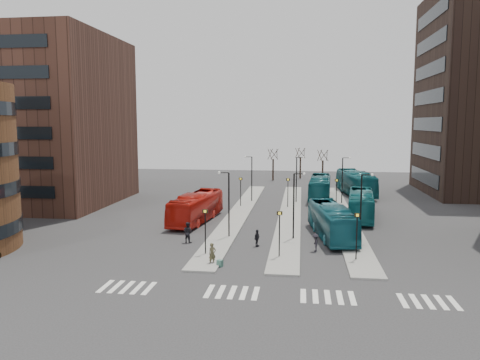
# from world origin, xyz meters

# --- Properties ---
(ground) EXTENTS (160.00, 160.00, 0.00)m
(ground) POSITION_xyz_m (0.00, 0.00, 0.00)
(ground) COLOR #29292C
(ground) RESTS_ON ground
(island_left) EXTENTS (2.50, 45.00, 0.15)m
(island_left) POSITION_xyz_m (-4.00, 30.00, 0.07)
(island_left) COLOR gray
(island_left) RESTS_ON ground
(island_mid) EXTENTS (2.50, 45.00, 0.15)m
(island_mid) POSITION_xyz_m (2.00, 30.00, 0.07)
(island_mid) COLOR gray
(island_mid) RESTS_ON ground
(island_right) EXTENTS (2.50, 45.00, 0.15)m
(island_right) POSITION_xyz_m (8.00, 30.00, 0.07)
(island_right) COLOR gray
(island_right) RESTS_ON ground
(suitcase) EXTENTS (0.51, 0.46, 0.52)m
(suitcase) POSITION_xyz_m (-2.71, 9.18, 0.26)
(suitcase) COLOR navy
(suitcase) RESTS_ON ground
(red_bus) EXTENTS (4.00, 11.55, 3.15)m
(red_bus) POSITION_xyz_m (-8.03, 24.64, 1.58)
(red_bus) COLOR #B5170D
(red_bus) RESTS_ON ground
(teal_bus_a) EXTENTS (4.30, 11.40, 3.10)m
(teal_bus_a) POSITION_xyz_m (6.14, 19.48, 1.55)
(teal_bus_a) COLOR #135663
(teal_bus_a) RESTS_ON ground
(teal_bus_b) EXTENTS (3.49, 11.92, 3.28)m
(teal_bus_b) POSITION_xyz_m (5.88, 41.76, 1.64)
(teal_bus_b) COLOR #12565E
(teal_bus_b) RESTS_ON ground
(teal_bus_c) EXTENTS (3.88, 11.44, 3.12)m
(teal_bus_c) POSITION_xyz_m (9.96, 28.80, 1.56)
(teal_bus_c) COLOR #15656B
(teal_bus_c) RESTS_ON ground
(teal_bus_d) EXTENTS (4.93, 13.17, 3.58)m
(teal_bus_d) POSITION_xyz_m (11.28, 46.28, 1.79)
(teal_bus_d) COLOR #145C65
(teal_bus_d) RESTS_ON ground
(traveller) EXTENTS (0.72, 0.70, 1.67)m
(traveller) POSITION_xyz_m (-3.37, 9.63, 0.83)
(traveller) COLOR #4A452C
(traveller) RESTS_ON ground
(commuter_a) EXTENTS (1.12, 1.02, 1.88)m
(commuter_a) POSITION_xyz_m (-6.81, 15.81, 0.94)
(commuter_a) COLOR black
(commuter_a) RESTS_ON ground
(commuter_b) EXTENTS (0.66, 0.96, 1.51)m
(commuter_b) POSITION_xyz_m (-0.49, 15.25, 0.75)
(commuter_b) COLOR black
(commuter_b) RESTS_ON ground
(commuter_c) EXTENTS (0.64, 1.02, 1.51)m
(commuter_c) POSITION_xyz_m (4.51, 14.37, 0.75)
(commuter_c) COLOR black
(commuter_c) RESTS_ON ground
(crosswalk_stripes) EXTENTS (22.35, 2.40, 0.01)m
(crosswalk_stripes) POSITION_xyz_m (1.75, 4.00, 0.01)
(crosswalk_stripes) COLOR silver
(crosswalk_stripes) RESTS_ON ground
(office_block) EXTENTS (25.00, 20.12, 22.00)m
(office_block) POSITION_xyz_m (-34.00, 33.98, 11.00)
(office_block) COLOR #4B2D23
(office_block) RESTS_ON ground
(sign_poles) EXTENTS (12.45, 22.12, 3.65)m
(sign_poles) POSITION_xyz_m (1.60, 23.00, 2.41)
(sign_poles) COLOR black
(sign_poles) RESTS_ON ground
(lamp_posts) EXTENTS (14.04, 20.24, 6.12)m
(lamp_posts) POSITION_xyz_m (2.64, 28.00, 3.58)
(lamp_posts) COLOR black
(lamp_posts) RESTS_ON ground
(bare_trees) EXTENTS (10.97, 8.14, 5.90)m
(bare_trees) POSITION_xyz_m (2.67, 62.67, 2.72)
(bare_trees) COLOR black
(bare_trees) RESTS_ON ground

